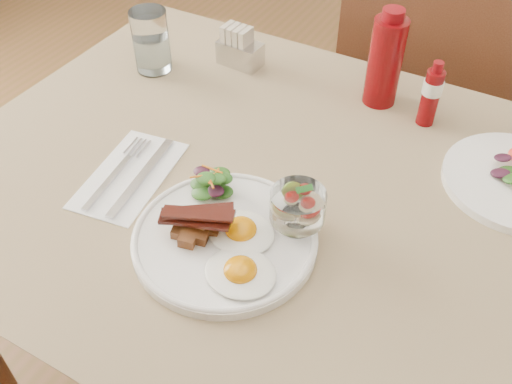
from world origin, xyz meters
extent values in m
cylinder|color=brown|center=(-0.59, 0.36, 0.35)|extent=(0.06, 0.06, 0.71)
cube|color=brown|center=(0.00, 0.00, 0.73)|extent=(1.30, 0.85, 0.04)
cube|color=#98835D|center=(0.00, 0.00, 0.75)|extent=(1.33, 0.88, 0.00)
cylinder|color=brown|center=(-0.18, 0.57, 0.23)|extent=(0.04, 0.04, 0.45)
cylinder|color=brown|center=(0.18, 0.57, 0.23)|extent=(0.04, 0.04, 0.45)
cylinder|color=brown|center=(-0.18, 0.93, 0.23)|extent=(0.04, 0.04, 0.45)
cylinder|color=brown|center=(0.18, 0.93, 0.23)|extent=(0.04, 0.04, 0.45)
cube|color=brown|center=(0.00, 0.75, 0.47)|extent=(0.42, 0.42, 0.03)
cube|color=brown|center=(0.00, 0.55, 0.70)|extent=(0.42, 0.03, 0.46)
cylinder|color=white|center=(-0.10, -0.16, 0.76)|extent=(0.28, 0.28, 0.02)
ellipsoid|color=white|center=(-0.04, -0.21, 0.77)|extent=(0.13, 0.13, 0.01)
ellipsoid|color=orange|center=(-0.04, -0.21, 0.78)|extent=(0.05, 0.05, 0.03)
ellipsoid|color=white|center=(-0.08, -0.14, 0.77)|extent=(0.13, 0.13, 0.01)
ellipsoid|color=orange|center=(-0.08, -0.14, 0.78)|extent=(0.05, 0.05, 0.03)
cube|color=brown|center=(-0.14, -0.17, 0.78)|extent=(0.02, 0.02, 0.02)
cube|color=brown|center=(-0.12, -0.18, 0.78)|extent=(0.03, 0.03, 0.02)
cube|color=brown|center=(-0.15, -0.19, 0.78)|extent=(0.02, 0.02, 0.02)
cube|color=brown|center=(-0.11, -0.16, 0.78)|extent=(0.02, 0.02, 0.02)
cube|color=brown|center=(-0.13, -0.20, 0.78)|extent=(0.03, 0.03, 0.02)
cube|color=brown|center=(-0.16, -0.17, 0.78)|extent=(0.02, 0.02, 0.02)
cube|color=brown|center=(-0.13, -0.17, 0.80)|extent=(0.02, 0.02, 0.02)
cube|color=#4C130C|center=(-0.14, -0.17, 0.80)|extent=(0.11, 0.06, 0.01)
cube|color=#4C130C|center=(-0.13, -0.18, 0.81)|extent=(0.11, 0.05, 0.01)
cube|color=#4C130C|center=(-0.13, -0.17, 0.81)|extent=(0.10, 0.07, 0.01)
cube|color=#4C130C|center=(-0.13, -0.18, 0.82)|extent=(0.11, 0.06, 0.01)
ellipsoid|color=#224B14|center=(-0.17, -0.09, 0.77)|extent=(0.05, 0.04, 0.01)
ellipsoid|color=#224B14|center=(-0.14, -0.09, 0.78)|extent=(0.05, 0.04, 0.01)
ellipsoid|color=#321021|center=(-0.18, -0.07, 0.78)|extent=(0.04, 0.04, 0.01)
ellipsoid|color=#224B14|center=(-0.17, -0.11, 0.78)|extent=(0.05, 0.04, 0.01)
ellipsoid|color=#224B14|center=(-0.18, -0.10, 0.79)|extent=(0.04, 0.04, 0.01)
ellipsoid|color=#321021|center=(-0.15, -0.10, 0.79)|extent=(0.04, 0.03, 0.01)
ellipsoid|color=#224B14|center=(-0.16, -0.07, 0.79)|extent=(0.05, 0.04, 0.01)
ellipsoid|color=#224B14|center=(-0.15, -0.08, 0.80)|extent=(0.04, 0.04, 0.01)
ellipsoid|color=#321021|center=(-0.19, -0.08, 0.80)|extent=(0.04, 0.03, 0.01)
ellipsoid|color=#224B14|center=(-0.17, -0.10, 0.80)|extent=(0.04, 0.04, 0.01)
ellipsoid|color=#224B14|center=(-0.15, -0.09, 0.81)|extent=(0.04, 0.03, 0.01)
cylinder|color=orange|center=(-0.16, -0.09, 0.81)|extent=(0.01, 0.04, 0.01)
cylinder|color=orange|center=(-0.17, -0.08, 0.81)|extent=(0.04, 0.01, 0.01)
cylinder|color=orange|center=(-0.16, -0.10, 0.81)|extent=(0.03, 0.03, 0.01)
cylinder|color=orange|center=(-0.17, -0.10, 0.81)|extent=(0.03, 0.03, 0.01)
cylinder|color=white|center=(-0.01, -0.09, 0.77)|extent=(0.05, 0.05, 0.01)
cylinder|color=white|center=(-0.01, -0.09, 0.78)|extent=(0.02, 0.02, 0.02)
cylinder|color=white|center=(-0.01, -0.09, 0.82)|extent=(0.08, 0.08, 0.05)
cylinder|color=beige|center=(-0.02, -0.09, 0.81)|extent=(0.02, 0.02, 0.01)
cylinder|color=beige|center=(0.00, -0.09, 0.81)|extent=(0.02, 0.02, 0.01)
cylinder|color=beige|center=(-0.01, -0.08, 0.81)|extent=(0.02, 0.02, 0.01)
cylinder|color=#7AB437|center=(-0.02, -0.08, 0.83)|extent=(0.03, 0.03, 0.01)
cone|color=red|center=(0.00, -0.10, 0.83)|extent=(0.02, 0.02, 0.02)
cone|color=red|center=(-0.02, -0.10, 0.84)|extent=(0.02, 0.02, 0.02)
cone|color=red|center=(-0.01, -0.08, 0.84)|extent=(0.02, 0.02, 0.02)
ellipsoid|color=#2B762A|center=(-0.01, -0.09, 0.85)|extent=(0.02, 0.01, 0.00)
ellipsoid|color=#2B762A|center=(0.00, -0.09, 0.85)|extent=(0.02, 0.01, 0.00)
ellipsoid|color=#224B14|center=(0.24, 0.19, 0.77)|extent=(0.04, 0.03, 0.01)
ellipsoid|color=#321021|center=(0.23, 0.18, 0.78)|extent=(0.03, 0.02, 0.01)
ellipsoid|color=#321021|center=(0.23, 0.21, 0.78)|extent=(0.03, 0.02, 0.01)
cylinder|color=#630508|center=(-0.03, 0.31, 0.84)|extent=(0.08, 0.08, 0.17)
cylinder|color=maroon|center=(-0.03, 0.31, 0.93)|extent=(0.05, 0.05, 0.02)
cylinder|color=#630508|center=(0.07, 0.29, 0.81)|extent=(0.03, 0.03, 0.11)
cylinder|color=silver|center=(0.07, 0.29, 0.83)|extent=(0.04, 0.04, 0.03)
cylinder|color=maroon|center=(0.07, 0.29, 0.87)|extent=(0.02, 0.02, 0.02)
cube|color=silver|center=(-0.34, 0.30, 0.78)|extent=(0.10, 0.06, 0.05)
cube|color=tan|center=(-0.37, 0.30, 0.81)|extent=(0.01, 0.04, 0.06)
cube|color=tan|center=(-0.35, 0.30, 0.81)|extent=(0.01, 0.04, 0.06)
cube|color=tan|center=(-0.34, 0.30, 0.81)|extent=(0.01, 0.04, 0.06)
cube|color=tan|center=(-0.32, 0.29, 0.81)|extent=(0.01, 0.04, 0.06)
cylinder|color=white|center=(-0.49, 0.19, 0.82)|extent=(0.08, 0.08, 0.13)
cylinder|color=silver|center=(-0.49, 0.19, 0.79)|extent=(0.07, 0.07, 0.07)
cube|color=white|center=(-0.32, -0.11, 0.75)|extent=(0.15, 0.23, 0.00)
cube|color=silver|center=(-0.29, -0.10, 0.76)|extent=(0.05, 0.21, 0.00)
cube|color=silver|center=(-0.34, -0.14, 0.76)|extent=(0.03, 0.14, 0.00)
cube|color=silver|center=(-0.36, -0.05, 0.76)|extent=(0.01, 0.05, 0.00)
cube|color=silver|center=(-0.35, -0.05, 0.76)|extent=(0.01, 0.05, 0.00)
cube|color=silver|center=(-0.35, -0.05, 0.76)|extent=(0.01, 0.05, 0.00)
cube|color=silver|center=(-0.34, -0.04, 0.76)|extent=(0.01, 0.05, 0.00)
camera|label=1|loc=(0.22, -0.63, 1.40)|focal=40.00mm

